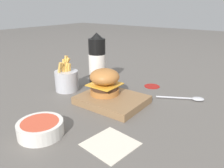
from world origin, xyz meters
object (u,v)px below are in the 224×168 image
object	(u,v)px
spoon	(192,99)
burger	(105,81)
serving_board	(112,100)
side_bowl	(41,128)
ketchup_bottle	(97,62)
fries_basket	(67,80)

from	to	relation	value
spoon	burger	bearing A→B (deg)	-171.92
serving_board	side_bowl	world-z (taller)	side_bowl
burger	spoon	xyz separation A→B (m)	(0.28, 0.20, -0.07)
burger	spoon	bearing A→B (deg)	36.23
side_bowl	spoon	distance (m)	0.57
serving_board	burger	size ratio (longest dim) A/B	2.10
ketchup_bottle	fries_basket	bearing A→B (deg)	-121.88
spoon	serving_board	bearing A→B (deg)	-166.53
ketchup_bottle	spoon	xyz separation A→B (m)	(0.40, 0.10, -0.11)
burger	ketchup_bottle	bearing A→B (deg)	139.59
serving_board	spoon	world-z (taller)	serving_board
burger	ketchup_bottle	world-z (taller)	ketchup_bottle
serving_board	ketchup_bottle	distance (m)	0.22
ketchup_bottle	fries_basket	world-z (taller)	ketchup_bottle
ketchup_bottle	side_bowl	xyz separation A→B (m)	(0.13, -0.41, -0.09)
fries_basket	spoon	bearing A→B (deg)	24.33
serving_board	fries_basket	bearing A→B (deg)	-178.67
side_bowl	spoon	size ratio (longest dim) A/B	0.75
serving_board	ketchup_bottle	bearing A→B (deg)	145.46
side_bowl	fries_basket	bearing A→B (deg)	125.18
serving_board	side_bowl	distance (m)	0.30
side_bowl	spoon	bearing A→B (deg)	61.50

